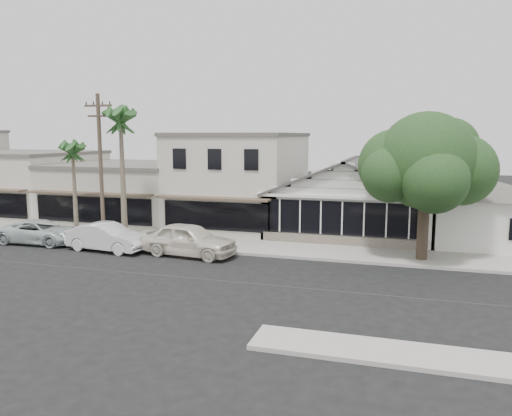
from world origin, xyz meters
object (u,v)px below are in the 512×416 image
(car_0, at_px, (189,240))
(shade_tree, at_px, (425,164))
(car_1, at_px, (107,237))
(utility_pole, at_px, (101,166))
(car_2, at_px, (41,232))

(car_0, xyz_separation_m, shade_tree, (12.17, 2.59, 4.22))
(car_1, bearing_deg, utility_pole, 44.74)
(car_0, bearing_deg, car_2, 94.68)
(car_0, relative_size, car_2, 1.04)
(utility_pole, bearing_deg, car_0, -11.13)
(utility_pole, relative_size, car_1, 1.86)
(utility_pole, bearing_deg, shade_tree, 4.24)
(shade_tree, bearing_deg, utility_pole, -175.76)
(car_1, distance_m, car_2, 5.03)
(car_1, bearing_deg, car_0, -81.19)
(car_1, relative_size, shade_tree, 0.62)
(car_2, bearing_deg, car_0, -92.57)
(car_2, xyz_separation_m, shade_tree, (22.17, 2.32, 4.42))
(utility_pole, relative_size, shade_tree, 1.15)
(utility_pole, height_order, car_0, utility_pole)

